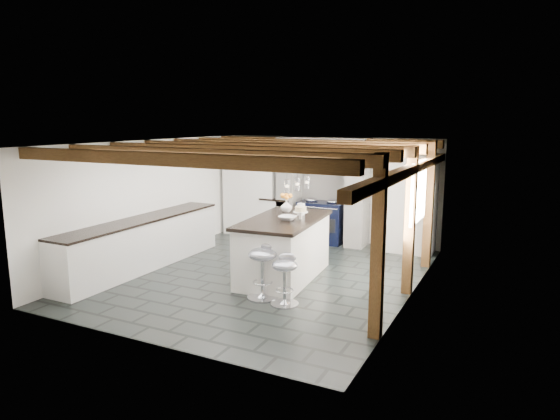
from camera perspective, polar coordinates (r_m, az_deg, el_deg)
The scene contains 6 objects.
ground at distance 8.79m, azimuth -1.76°, elevation -7.44°, with size 6.00×6.00×0.00m, color black.
room_shell at distance 10.04m, azimuth -1.05°, elevation 1.07°, with size 6.00×6.03×6.00m.
range_cooker at distance 11.03m, azimuth 4.80°, elevation -1.29°, with size 1.00×0.63×0.99m.
kitchen_island at distance 8.51m, azimuth 0.44°, elevation -4.30°, with size 1.27×2.19×1.39m.
bar_stool_near at distance 7.30m, azimuth 0.54°, elevation -7.26°, with size 0.49×0.49×0.77m.
bar_stool_far at distance 7.54m, azimuth -1.97°, elevation -6.13°, with size 0.48×0.48×0.88m.
Camera 1 is at (3.96, -7.37, 2.69)m, focal length 32.00 mm.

